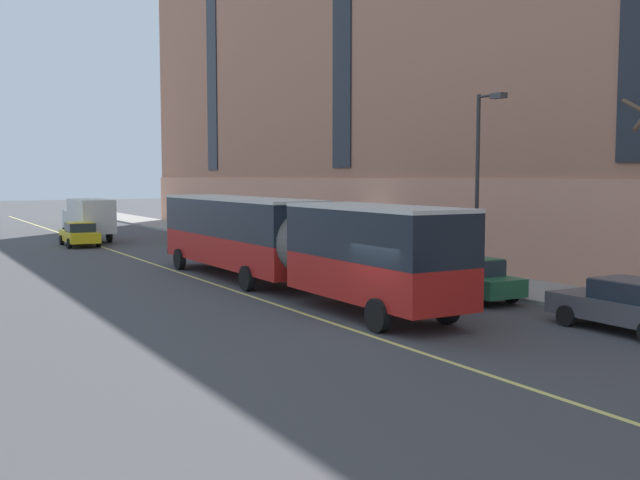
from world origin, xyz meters
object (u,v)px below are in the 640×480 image
at_px(parked_car_green_2, 205,232).
at_px(box_truck, 89,217).
at_px(taxi_cab, 80,234).
at_px(parked_car_black_4, 271,243).
at_px(parked_car_black_0, 341,256).
at_px(parked_car_green_6, 468,278).
at_px(parked_car_darkgray_1, 628,305).
at_px(city_bus, 281,238).
at_px(fire_hydrant, 270,242).
at_px(street_lamp, 481,171).

bearing_deg(parked_car_green_2, box_truck, 140.38).
bearing_deg(taxi_cab, parked_car_black_4, -56.34).
distance_m(parked_car_black_0, parked_car_green_6, 8.82).
height_order(parked_car_black_0, box_truck, box_truck).
bearing_deg(parked_car_darkgray_1, parked_car_black_4, 89.81).
relative_size(parked_car_black_0, taxi_cab, 0.94).
xyz_separation_m(parked_car_darkgray_1, parked_car_green_2, (-0.06, 33.35, -0.00)).
xyz_separation_m(city_bus, fire_hydrant, (6.69, 14.62, -1.59)).
height_order(city_bus, fire_hydrant, city_bus).
relative_size(parked_car_darkgray_1, parked_car_green_2, 1.07).
relative_size(city_bus, parked_car_green_6, 4.44).
height_order(parked_car_darkgray_1, parked_car_green_6, same).
distance_m(parked_car_green_2, street_lamp, 25.49).
bearing_deg(parked_car_black_4, parked_car_green_2, 90.82).
distance_m(city_bus, parked_car_green_2, 21.78).
distance_m(parked_car_green_2, fire_hydrant, 6.77).
relative_size(parked_car_black_0, fire_hydrant, 6.08).
relative_size(parked_car_green_2, parked_car_green_6, 0.93).
bearing_deg(parked_car_black_4, street_lamp, -83.78).
relative_size(parked_car_darkgray_1, box_truck, 0.65).
distance_m(parked_car_darkgray_1, parked_car_green_2, 33.35).
distance_m(parked_car_black_0, parked_car_green_2, 17.77).
xyz_separation_m(parked_car_green_6, fire_hydrant, (1.76, 20.04, -0.29)).
bearing_deg(parked_car_green_6, city_bus, 132.25).
bearing_deg(parked_car_black_0, taxi_cab, 111.19).
xyz_separation_m(parked_car_green_2, parked_car_green_6, (-0.06, -26.59, 0.00)).
distance_m(city_bus, fire_hydrant, 16.15).
xyz_separation_m(street_lamp, fire_hydrant, (-0.10, 18.57, -4.23)).
xyz_separation_m(parked_car_black_4, box_truck, (-6.58, 15.18, 0.90)).
height_order(parked_car_green_2, taxi_cab, same).
height_order(parked_car_green_2, box_truck, box_truck).
relative_size(parked_car_black_4, street_lamp, 0.62).
relative_size(city_bus, parked_car_black_0, 4.69).
xyz_separation_m(parked_car_black_0, parked_car_darkgray_1, (0.16, -15.57, 0.00)).
height_order(parked_car_green_6, fire_hydrant, parked_car_green_6).
bearing_deg(parked_car_black_0, box_truck, 105.35).
distance_m(parked_car_darkgray_1, box_truck, 39.23).
bearing_deg(city_bus, fire_hydrant, 65.41).
bearing_deg(parked_car_darkgray_1, taxi_cab, 102.49).
relative_size(parked_car_green_2, taxi_cab, 0.92).
bearing_deg(parked_car_darkgray_1, parked_car_black_0, 90.59).
relative_size(parked_car_darkgray_1, fire_hydrant, 6.34).
bearing_deg(taxi_cab, parked_car_green_6, -74.90).
distance_m(box_truck, fire_hydrant, 14.45).
bearing_deg(city_bus, parked_car_green_6, -47.75).
bearing_deg(parked_car_green_2, street_lamp, -85.89).
xyz_separation_m(box_truck, taxi_cab, (-1.34, -3.29, -0.90)).
relative_size(parked_car_black_0, parked_car_darkgray_1, 0.96).
bearing_deg(parked_car_black_0, fire_hydrant, 80.87).
distance_m(city_bus, box_truck, 26.54).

